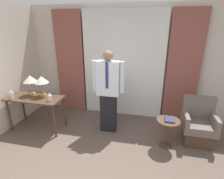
{
  "coord_description": "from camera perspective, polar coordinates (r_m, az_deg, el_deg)",
  "views": [
    {
      "loc": [
        0.66,
        -1.39,
        2.22
      ],
      "look_at": [
        -0.05,
        1.75,
        1.03
      ],
      "focal_mm": 28.0,
      "sensor_mm": 36.0,
      "label": 1
    }
  ],
  "objects": [
    {
      "name": "bottle_near_edge",
      "position": [
        3.79,
        -19.6,
        -2.53
      ],
      "size": [
        0.08,
        0.08,
        0.16
      ],
      "color": "silver",
      "rests_on": "desk"
    },
    {
      "name": "table_lamp_right",
      "position": [
        4.02,
        -22.03,
        2.79
      ],
      "size": [
        0.3,
        0.3,
        0.45
      ],
      "color": "tan",
      "rests_on": "desk"
    },
    {
      "name": "bottle_by_lamp",
      "position": [
        4.21,
        -29.89,
        -1.69
      ],
      "size": [
        0.08,
        0.08,
        0.19
      ],
      "color": "silver",
      "rests_on": "desk"
    },
    {
      "name": "side_table",
      "position": [
        3.53,
        17.62,
        -12.12
      ],
      "size": [
        0.43,
        0.43,
        0.57
      ],
      "color": "#4C3323",
      "rests_on": "ground_plane"
    },
    {
      "name": "book",
      "position": [
        3.43,
        18.25,
        -9.31
      ],
      "size": [
        0.17,
        0.21,
        0.03
      ],
      "color": "#2D334C",
      "rests_on": "side_table"
    },
    {
      "name": "armchair",
      "position": [
        3.92,
        26.23,
        -10.66
      ],
      "size": [
        0.6,
        0.54,
        0.91
      ],
      "color": "#4C3323",
      "rests_on": "ground_plane"
    },
    {
      "name": "curtain_sheer_center",
      "position": [
        4.3,
        3.61,
        7.72
      ],
      "size": [
        1.97,
        0.06,
        2.58
      ],
      "color": "white",
      "rests_on": "ground_plane"
    },
    {
      "name": "curtain_drape_right",
      "position": [
        4.31,
        22.27,
        6.28
      ],
      "size": [
        0.73,
        0.06,
        2.58
      ],
      "color": "brown",
      "rests_on": "ground_plane"
    },
    {
      "name": "desk",
      "position": [
        4.16,
        -23.64,
        -3.76
      ],
      "size": [
        1.21,
        0.57,
        0.76
      ],
      "color": "#4C3323",
      "rests_on": "ground_plane"
    },
    {
      "name": "wall_back",
      "position": [
        4.42,
        3.9,
        8.83
      ],
      "size": [
        10.0,
        0.06,
        2.7
      ],
      "color": "beige",
      "rests_on": "ground_plane"
    },
    {
      "name": "table_lamp_left",
      "position": [
        4.18,
        -25.17,
        2.97
      ],
      "size": [
        0.3,
        0.3,
        0.45
      ],
      "color": "tan",
      "rests_on": "desk"
    },
    {
      "name": "person",
      "position": [
        3.62,
        -1.2,
        -0.1
      ],
      "size": [
        0.67,
        0.22,
        1.77
      ],
      "color": "black",
      "rests_on": "ground_plane"
    },
    {
      "name": "curtain_drape_left",
      "position": [
        4.72,
        -13.47,
        8.33
      ],
      "size": [
        0.73,
        0.06,
        2.58
      ],
      "color": "brown",
      "rests_on": "ground_plane"
    }
  ]
}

